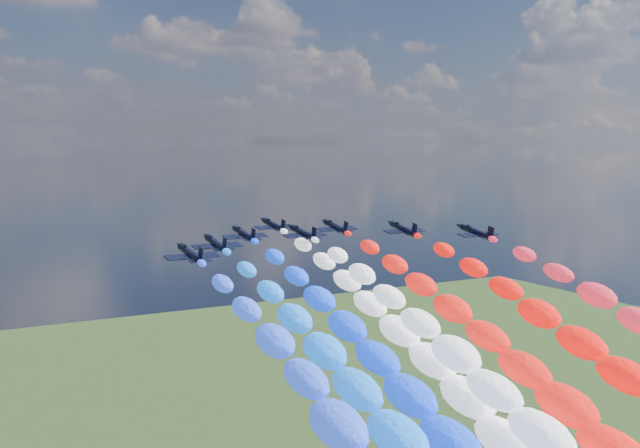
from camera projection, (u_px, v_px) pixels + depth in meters
jet_0 at (191, 254)px, 115.28m from camera, size 8.60×11.47×4.20m
jet_1 at (216, 243)px, 126.83m from camera, size 8.11×11.12×4.20m
jet_2 at (244, 234)px, 139.71m from camera, size 8.40×11.33×4.20m
trail_2 at (432, 445)px, 93.32m from camera, size 7.16×109.50×44.76m
jet_3 at (303, 233)px, 141.55m from camera, size 8.77×11.59×4.20m
trail_3 at (516, 439)px, 95.16m from camera, size 7.16×109.50×44.76m
jet_4 at (274, 225)px, 154.78m from camera, size 8.80×11.61×4.20m
trail_4 at (448, 403)px, 108.38m from camera, size 7.16×109.50×44.76m
jet_5 at (336, 227)px, 151.47m from camera, size 8.16×11.16×4.20m
trail_5 at (543, 411)px, 105.07m from camera, size 7.16×109.50×44.76m
jet_6 at (403, 229)px, 147.90m from camera, size 8.39×11.32×4.20m
jet_7 at (476, 232)px, 142.59m from camera, size 8.51×11.41×4.20m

